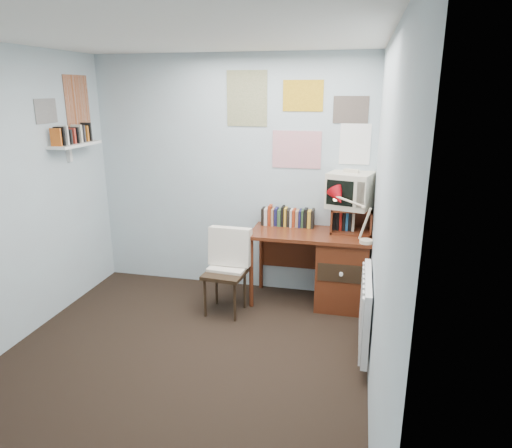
{
  "coord_description": "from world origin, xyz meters",
  "views": [
    {
      "loc": [
        1.33,
        -2.9,
        2.14
      ],
      "look_at": [
        0.46,
        0.95,
        0.97
      ],
      "focal_mm": 32.0,
      "sensor_mm": 36.0,
      "label": 1
    }
  ],
  "objects": [
    {
      "name": "crt_tv",
      "position": [
        1.26,
        1.61,
        1.2
      ],
      "size": [
        0.49,
        0.47,
        0.38
      ],
      "primitive_type": "cube",
      "rotation": [
        0.0,
        0.0,
        -0.27
      ],
      "color": "beige",
      "rests_on": "tv_riser"
    },
    {
      "name": "desk_chair",
      "position": [
        0.12,
        1.06,
        0.41
      ],
      "size": [
        0.45,
        0.43,
        0.82
      ],
      "primitive_type": "cube",
      "rotation": [
        0.0,
        0.0,
        -0.09
      ],
      "color": "black",
      "rests_on": "ground"
    },
    {
      "name": "wall_shelf",
      "position": [
        -1.4,
        1.1,
        1.62
      ],
      "size": [
        0.2,
        0.62,
        0.24
      ],
      "primitive_type": "cube",
      "color": "white",
      "rests_on": "left_wall"
    },
    {
      "name": "desk",
      "position": [
        1.17,
        1.48,
        0.41
      ],
      "size": [
        1.2,
        0.55,
        0.76
      ],
      "color": "#5A2714",
      "rests_on": "ground"
    },
    {
      "name": "back_wall",
      "position": [
        0.0,
        1.75,
        1.25
      ],
      "size": [
        3.0,
        0.02,
        2.5
      ],
      "primitive_type": "cube",
      "color": "#A6B4BE",
      "rests_on": "ground"
    },
    {
      "name": "book_row",
      "position": [
        0.66,
        1.66,
        0.87
      ],
      "size": [
        0.6,
        0.14,
        0.22
      ],
      "primitive_type": "cube",
      "color": "#5A2714",
      "rests_on": "desk"
    },
    {
      "name": "ceiling",
      "position": [
        0.0,
        0.0,
        2.5
      ],
      "size": [
        3.0,
        3.5,
        0.02
      ],
      "primitive_type": "cube",
      "color": "white",
      "rests_on": "back_wall"
    },
    {
      "name": "posters_left",
      "position": [
        -1.49,
        1.1,
        2.0
      ],
      "size": [
        0.01,
        0.7,
        0.6
      ],
      "primitive_type": "cube",
      "color": "white",
      "rests_on": "left_wall"
    },
    {
      "name": "posters_back",
      "position": [
        0.7,
        1.74,
        1.85
      ],
      "size": [
        1.2,
        0.01,
        0.9
      ],
      "primitive_type": "cube",
      "color": "white",
      "rests_on": "back_wall"
    },
    {
      "name": "radiator",
      "position": [
        1.46,
        0.55,
        0.42
      ],
      "size": [
        0.09,
        0.8,
        0.6
      ],
      "primitive_type": "cube",
      "color": "white",
      "rests_on": "right_wall"
    },
    {
      "name": "right_wall",
      "position": [
        1.5,
        0.0,
        1.25
      ],
      "size": [
        0.02,
        3.5,
        2.5
      ],
      "primitive_type": "cube",
      "color": "#A6B4BE",
      "rests_on": "ground"
    },
    {
      "name": "ground",
      "position": [
        0.0,
        0.0,
        0.0
      ],
      "size": [
        3.5,
        3.5,
        0.0
      ],
      "primitive_type": "plane",
      "color": "black",
      "rests_on": "ground"
    },
    {
      "name": "tv_riser",
      "position": [
        1.29,
        1.59,
        0.89
      ],
      "size": [
        0.4,
        0.3,
        0.25
      ],
      "primitive_type": "cube",
      "color": "#5A2714",
      "rests_on": "desk"
    },
    {
      "name": "desk_lamp",
      "position": [
        1.44,
        1.26,
        0.98
      ],
      "size": [
        0.36,
        0.33,
        0.45
      ],
      "primitive_type": "cube",
      "rotation": [
        0.0,
        0.0,
        0.21
      ],
      "color": "red",
      "rests_on": "desk"
    }
  ]
}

